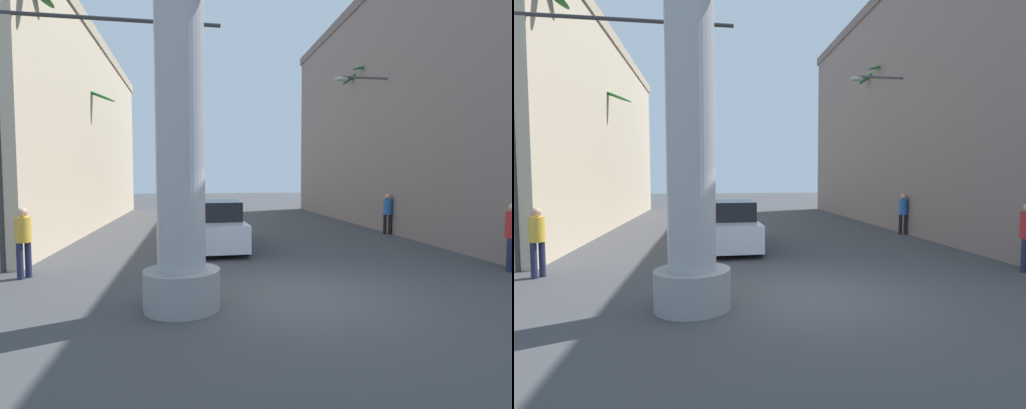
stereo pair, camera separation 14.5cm
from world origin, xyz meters
The scene contains 12 objects.
ground_plane centered at (0.00, 10.00, 0.00)m, with size 87.23×87.23×0.00m, color #424244.
building_left centered at (-9.81, 13.04, 4.51)m, with size 7.41×20.27×9.01m.
building_right centered at (9.81, 10.56, 5.56)m, with size 7.48×22.34×11.09m.
neon_sign_pole centered at (-2.17, -0.38, 5.07)m, with size 2.76×1.35×11.51m.
street_lamp centered at (6.11, 8.46, 4.07)m, with size 2.77×0.28×6.62m.
traffic_light_mast centered at (-4.96, 3.12, 4.45)m, with size 5.43×0.32×6.33m.
car_lead centered at (-1.38, 5.93, 0.70)m, with size 2.20×5.01×1.56m.
palm_tree_near_left centered at (-6.43, 3.94, 5.28)m, with size 2.66×2.74×7.79m.
palm_tree_mid_right centered at (6.85, 11.49, 4.66)m, with size 2.89×2.95×7.91m.
palm_tree_mid_left centered at (-6.90, 10.72, 3.84)m, with size 3.40×3.48×6.34m.
pedestrian_mid_right centered at (5.98, 7.80, 0.97)m, with size 0.44×0.44×1.67m.
pedestrian_curb_left centered at (-5.81, 2.37, 0.96)m, with size 0.47×0.47×1.64m.
Camera 1 is at (-2.00, -7.44, 2.31)m, focal length 28.00 mm.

